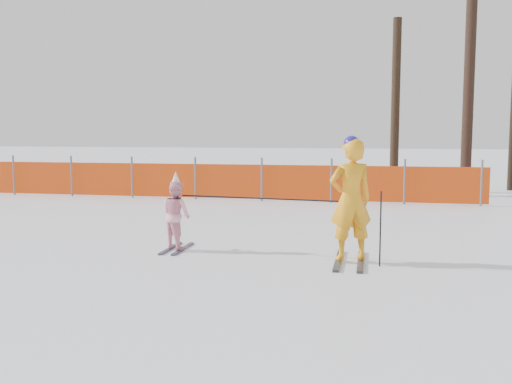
# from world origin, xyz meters

# --- Properties ---
(ground) EXTENTS (120.00, 120.00, 0.00)m
(ground) POSITION_xyz_m (0.00, 0.00, 0.00)
(ground) COLOR white
(ground) RESTS_ON ground
(adult) EXTENTS (0.80, 1.46, 1.94)m
(adult) POSITION_xyz_m (1.57, 0.02, 0.97)
(adult) COLOR black
(adult) RESTS_ON ground
(child) EXTENTS (0.70, 1.02, 1.33)m
(child) POSITION_xyz_m (-1.35, 0.38, 0.61)
(child) COLOR black
(child) RESTS_ON ground
(ski_poles) EXTENTS (3.26, 0.57, 1.13)m
(ski_poles) POSITION_xyz_m (0.67, 0.09, 0.82)
(ski_poles) COLOR black
(ski_poles) RESTS_ON ground
(safety_fence) EXTENTS (16.24, 0.06, 1.25)m
(safety_fence) POSITION_xyz_m (-3.13, 7.39, 0.56)
(safety_fence) COLOR #595960
(safety_fence) RESTS_ON ground
(tree_trunks) EXTENTS (4.17, 2.37, 6.18)m
(tree_trunks) POSITION_xyz_m (4.36, 10.67, 2.96)
(tree_trunks) COLOR black
(tree_trunks) RESTS_ON ground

